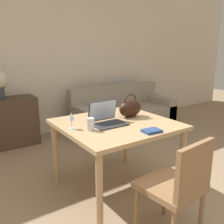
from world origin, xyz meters
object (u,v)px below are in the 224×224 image
at_px(couch, 123,115).
at_px(chair, 178,184).
at_px(drinking_glass, 90,124).
at_px(wine_glass, 71,117).
at_px(handbag, 130,108).
at_px(laptop, 106,118).

bearing_deg(couch, chair, -118.23).
relative_size(drinking_glass, wine_glass, 0.73).
relative_size(chair, drinking_glass, 7.38).
xyz_separation_m(chair, handbag, (0.30, 0.98, 0.36)).
xyz_separation_m(wine_glass, handbag, (0.73, 0.02, -0.02)).
bearing_deg(chair, couch, 56.29).
xyz_separation_m(couch, wine_glass, (-1.76, -1.53, 0.59)).
bearing_deg(chair, laptop, 88.43).
height_order(chair, wine_glass, wine_glass).
height_order(couch, handbag, handbag).
bearing_deg(handbag, chair, -107.07).
height_order(laptop, handbag, handbag).
bearing_deg(handbag, wine_glass, -178.58).
xyz_separation_m(couch, drinking_glass, (-1.64, -1.67, 0.54)).
bearing_deg(couch, drinking_glass, -134.36).
height_order(chair, drinking_glass, drinking_glass).
relative_size(chair, couch, 0.45).
relative_size(laptop, wine_glass, 2.05).
bearing_deg(drinking_glass, couch, 45.64).
xyz_separation_m(drinking_glass, wine_glass, (-0.13, 0.14, 0.06)).
bearing_deg(drinking_glass, chair, -70.06).
xyz_separation_m(couch, laptop, (-1.40, -1.59, 0.54)).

